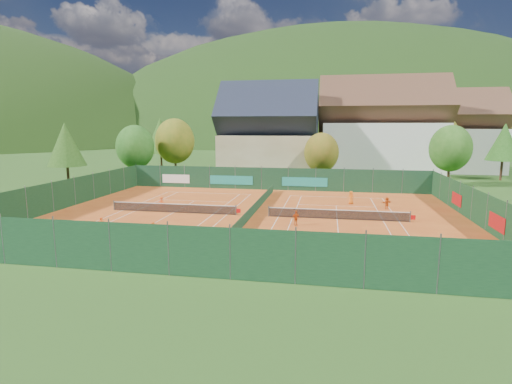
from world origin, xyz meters
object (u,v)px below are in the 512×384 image
object	(u,v)px
ball_hopper	(401,254)
player_left_far	(161,202)
player_left_near	(102,226)
hotel_block_a	(382,133)
player_left_mid	(153,231)
player_right_far_b	(387,203)
hotel_block_b	(454,136)
player_right_far_a	(351,198)
chalet	(268,137)
player_right_near	(296,218)

from	to	relation	value
ball_hopper	player_left_far	world-z (taller)	player_left_far
player_left_near	player_left_far	world-z (taller)	player_left_near
hotel_block_a	player_left_far	world-z (taller)	hotel_block_a
player_left_mid	player_right_far_b	bearing A→B (deg)	70.40
ball_hopper	player_left_near	distance (m)	22.50
hotel_block_b	player_left_mid	world-z (taller)	hotel_block_b
player_right_far_a	player_left_far	bearing A→B (deg)	-3.73
player_left_far	ball_hopper	bearing A→B (deg)	145.81
hotel_block_b	player_left_near	xyz separation A→B (m)	(-40.60, -52.51, -5.95)
player_left_mid	player_right_far_b	distance (m)	24.12
chalet	player_left_far	size ratio (longest dim) A/B	13.73
chalet	player_right_far_b	size ratio (longest dim) A/B	12.62
chalet	player_left_far	distance (m)	29.50
player_right_far_a	player_right_far_b	bearing A→B (deg)	129.64
ball_hopper	player_left_far	bearing A→B (deg)	148.71
player_left_near	ball_hopper	bearing A→B (deg)	-38.11
hotel_block_a	player_right_near	bearing A→B (deg)	-106.56
hotel_block_a	hotel_block_b	xyz separation A→B (m)	(14.00, 8.00, -0.76)
ball_hopper	player_right_near	distance (m)	11.06
player_right_far_a	player_left_near	bearing A→B (deg)	18.93
player_left_mid	player_right_far_a	bearing A→B (deg)	79.97
chalet	player_right_far_b	world-z (taller)	chalet
player_left_mid	player_left_far	bearing A→B (deg)	143.13
player_left_near	player_left_mid	bearing A→B (deg)	-39.42
player_left_far	player_right_near	xyz separation A→B (m)	(14.54, -4.99, 0.08)
player_left_near	player_left_far	xyz separation A→B (m)	(0.48, 10.53, -0.08)
chalet	hotel_block_a	distance (m)	19.94
player_right_far_b	hotel_block_b	bearing A→B (deg)	-144.56
player_left_far	player_right_far_a	world-z (taller)	player_right_far_a
player_left_near	player_left_mid	distance (m)	4.76
hotel_block_b	ball_hopper	bearing A→B (deg)	-108.30
player_right_far_b	player_left_near	bearing A→B (deg)	-0.06
player_left_near	player_right_near	bearing A→B (deg)	-10.82
player_left_mid	chalet	bearing A→B (deg)	118.25
ball_hopper	player_right_far_a	bearing A→B (deg)	96.38
player_right_near	hotel_block_a	bearing A→B (deg)	31.36
player_left_mid	player_right_far_b	world-z (taller)	player_left_mid
player_right_far_b	player_right_near	bearing A→B (deg)	13.74
ball_hopper	chalet	bearing A→B (deg)	109.64
chalet	player_right_near	world-z (taller)	chalet
player_left_mid	player_right_far_b	size ratio (longest dim) A/B	1.03
player_left_near	hotel_block_a	bearing A→B (deg)	28.04
hotel_block_b	player_left_far	distance (m)	58.38
hotel_block_b	ball_hopper	world-z (taller)	hotel_block_b
chalet	player_left_near	xyz separation A→B (m)	(-7.60, -38.51, -5.95)
hotel_block_b	ball_hopper	xyz separation A→B (m)	(-18.27, -55.26, -6.06)
hotel_block_a	hotel_block_b	bearing A→B (deg)	29.74
hotel_block_a	player_right_far_b	distance (m)	31.25
player_right_near	player_left_mid	bearing A→B (deg)	169.09
player_left_mid	player_left_far	world-z (taller)	player_left_mid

